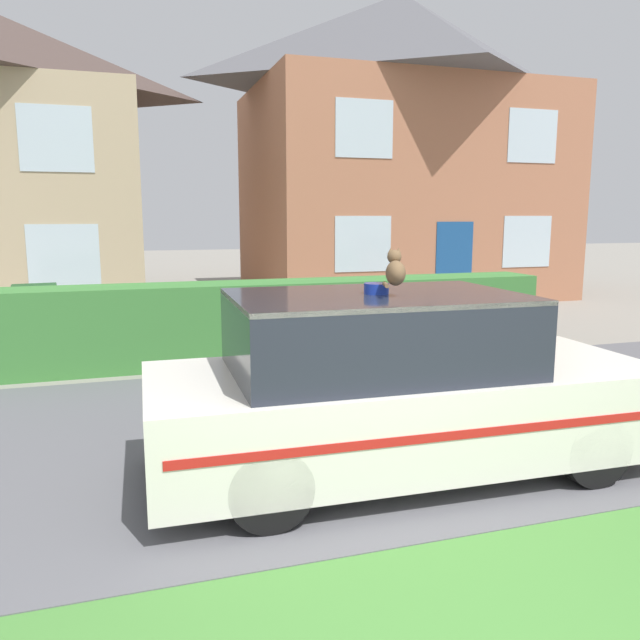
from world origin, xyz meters
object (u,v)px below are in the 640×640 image
(house_right, at_px, (400,146))
(wheelie_bin, at_px, (37,323))
(police_car, at_px, (396,386))
(cat, at_px, (395,270))

(house_right, bearing_deg, wheelie_bin, -145.25)
(police_car, bearing_deg, house_right, 66.95)
(house_right, bearing_deg, police_car, -114.51)
(police_car, relative_size, cat, 14.62)
(cat, bearing_deg, house_right, -7.70)
(police_car, height_order, cat, cat)
(police_car, xyz_separation_m, cat, (-0.12, -0.20, 1.03))
(house_right, distance_m, wheelie_bin, 11.50)
(house_right, relative_size, wheelie_bin, 7.26)
(cat, relative_size, wheelie_bin, 0.26)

